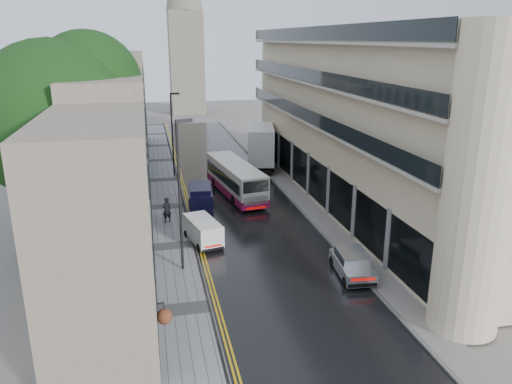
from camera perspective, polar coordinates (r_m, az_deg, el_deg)
name	(u,v)px	position (r m, az deg, el deg)	size (l,w,h in m)	color
road	(238,203)	(42.19, -2.03, -1.24)	(9.00, 85.00, 0.02)	black
left_sidewalk	(168,207)	(41.59, -9.99, -1.70)	(2.70, 85.00, 0.12)	gray
right_sidewalk	(299,198)	(43.40, 4.99, -0.69)	(1.80, 85.00, 0.12)	slate
old_shop_row	(119,132)	(42.60, -15.44, 6.66)	(4.50, 56.00, 12.00)	gray
modern_block	(364,119)	(42.17, 12.29, 8.16)	(8.00, 40.00, 14.00)	beige
tree_near	(59,147)	(32.98, -21.62, 4.81)	(10.56, 10.56, 13.89)	black
tree_far	(87,124)	(45.75, -18.76, 7.35)	(9.24, 9.24, 12.46)	black
cream_bus	(234,189)	(41.00, -2.56, 0.31)	(2.38, 10.47, 2.86)	silver
white_lorry	(249,151)	(51.09, -0.79, 4.72)	(2.62, 8.73, 4.59)	silver
silver_hatchback	(346,275)	(28.50, 10.23, -9.26)	(1.73, 3.97, 1.49)	#B6B5BA
white_van	(199,240)	(32.56, -6.53, -5.43)	(1.62, 3.77, 1.71)	white
navy_van	(190,204)	(38.45, -7.55, -1.40)	(1.81, 4.53, 2.31)	black
pedestrian	(167,210)	(37.80, -10.17, -2.01)	(0.70, 0.46, 1.92)	black
lamp_post_near	(180,198)	(28.88, -8.72, -0.67)	(1.00, 0.22, 8.90)	black
lamp_post_far	(172,136)	(49.62, -9.53, 6.37)	(0.92, 0.21, 8.21)	black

